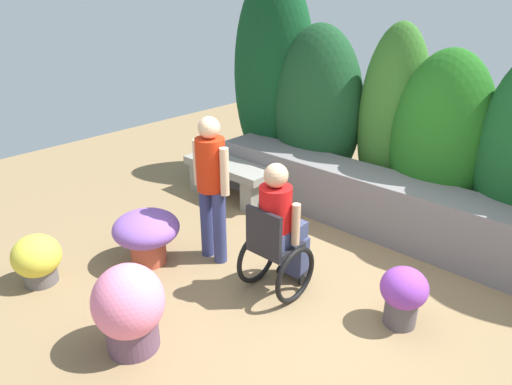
% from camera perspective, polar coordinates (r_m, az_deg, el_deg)
% --- Properties ---
extents(ground_plane, '(12.74, 12.74, 0.00)m').
position_cam_1_polar(ground_plane, '(4.50, 7.69, -13.38)').
color(ground_plane, olive).
extents(stone_retaining_wall, '(5.26, 0.58, 0.71)m').
position_cam_1_polar(stone_retaining_wall, '(5.57, 17.69, -2.27)').
color(stone_retaining_wall, slate).
rests_on(stone_retaining_wall, ground).
extents(hedge_backdrop, '(6.21, 1.08, 3.03)m').
position_cam_1_polar(hedge_backdrop, '(5.80, 22.19, 7.97)').
color(hedge_backdrop, '#114521').
rests_on(hedge_backdrop, ground).
extents(stone_bench, '(1.37, 0.48, 0.52)m').
position_cam_1_polar(stone_bench, '(6.40, -3.37, 2.17)').
color(stone_bench, gray).
rests_on(stone_bench, ground).
extents(person_in_wheelchair, '(0.53, 0.66, 1.33)m').
position_cam_1_polar(person_in_wheelchair, '(4.32, 2.83, -5.06)').
color(person_in_wheelchair, black).
rests_on(person_in_wheelchair, ground).
extents(person_standing_companion, '(0.49, 0.30, 1.58)m').
position_cam_1_polar(person_standing_companion, '(4.72, -5.57, 1.43)').
color(person_standing_companion, navy).
rests_on(person_standing_companion, ground).
extents(flower_pot_purple_near, '(0.41, 0.41, 0.55)m').
position_cam_1_polar(flower_pot_purple_near, '(4.24, 17.80, -11.88)').
color(flower_pot_purple_near, '#574F53').
rests_on(flower_pot_purple_near, ground).
extents(flower_pot_terracotta_by_wall, '(0.58, 0.58, 0.76)m').
position_cam_1_polar(flower_pot_terracotta_by_wall, '(3.91, -15.45, -13.66)').
color(flower_pot_terracotta_by_wall, '#614359').
rests_on(flower_pot_terracotta_by_wall, ground).
extents(flower_pot_red_accent, '(0.70, 0.70, 0.58)m').
position_cam_1_polar(flower_pot_red_accent, '(5.00, -13.42, -4.85)').
color(flower_pot_red_accent, '#BA4E37').
rests_on(flower_pot_red_accent, ground).
extents(flower_pot_small_foreground, '(0.47, 0.47, 0.52)m').
position_cam_1_polar(flower_pot_small_foreground, '(5.07, -25.51, -7.49)').
color(flower_pot_small_foreground, '#5B5556').
rests_on(flower_pot_small_foreground, ground).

